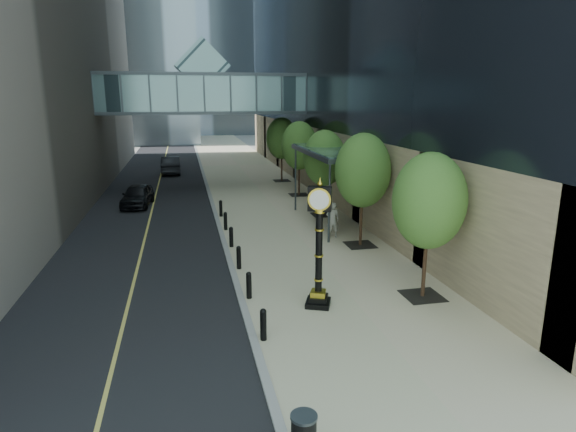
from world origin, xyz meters
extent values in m
plane|color=gray|center=(0.00, 0.00, 0.00)|extent=(320.00, 320.00, 0.00)
cube|color=black|center=(-7.00, 40.00, 0.01)|extent=(8.00, 180.00, 0.02)
cube|color=#BAB18F|center=(1.00, 40.00, 0.03)|extent=(8.00, 180.00, 0.06)
cube|color=gray|center=(-3.00, 40.00, 0.04)|extent=(0.25, 180.00, 0.07)
cube|color=#44636D|center=(-3.00, 28.00, 7.50)|extent=(17.00, 4.00, 3.00)
cube|color=#383F44|center=(-3.00, 28.00, 6.05)|extent=(17.00, 4.20, 0.25)
cube|color=#383F44|center=(-3.00, 28.00, 8.95)|extent=(17.00, 4.20, 0.25)
cube|color=#44636D|center=(-3.00, 28.00, 9.60)|extent=(4.24, 3.00, 4.24)
cube|color=#383F44|center=(3.50, 14.00, 4.20)|extent=(3.00, 8.00, 0.25)
cube|color=#44636D|center=(3.50, 14.00, 4.35)|extent=(2.80, 7.80, 0.06)
cylinder|color=#383F44|center=(2.20, 10.30, 2.10)|extent=(0.12, 0.12, 4.20)
cylinder|color=#383F44|center=(2.20, 17.70, 2.10)|extent=(0.12, 0.12, 4.20)
cylinder|color=black|center=(-2.70, 1.00, 0.51)|extent=(0.20, 0.20, 0.90)
cylinder|color=black|center=(-2.70, 4.20, 0.51)|extent=(0.20, 0.20, 0.90)
cylinder|color=black|center=(-2.70, 7.40, 0.51)|extent=(0.20, 0.20, 0.90)
cylinder|color=black|center=(-2.70, 10.60, 0.51)|extent=(0.20, 0.20, 0.90)
cylinder|color=black|center=(-2.70, 13.80, 0.51)|extent=(0.20, 0.20, 0.90)
cylinder|color=black|center=(-2.70, 17.00, 0.51)|extent=(0.20, 0.20, 0.90)
cube|color=black|center=(3.60, 3.00, 0.07)|extent=(1.40, 1.40, 0.02)
cylinder|color=#3D2419|center=(3.60, 3.00, 1.48)|extent=(0.14, 0.14, 2.84)
ellipsoid|color=#386726|center=(3.60, 3.00, 3.67)|extent=(2.60, 2.60, 3.47)
cube|color=black|center=(3.60, 9.50, 0.07)|extent=(1.40, 1.40, 0.02)
cylinder|color=#3D2419|center=(3.60, 9.50, 1.53)|extent=(0.14, 0.14, 2.94)
ellipsoid|color=#386726|center=(3.60, 9.50, 3.81)|extent=(2.70, 2.70, 3.60)
cube|color=black|center=(3.60, 16.00, 0.07)|extent=(1.40, 1.40, 0.02)
cylinder|color=#3D2419|center=(3.60, 16.00, 1.46)|extent=(0.14, 0.14, 2.80)
ellipsoid|color=#386726|center=(3.60, 16.00, 3.63)|extent=(2.57, 2.57, 3.43)
cube|color=black|center=(3.60, 22.50, 0.07)|extent=(1.40, 1.40, 0.02)
cylinder|color=#3D2419|center=(3.60, 22.50, 1.52)|extent=(0.14, 0.14, 2.91)
ellipsoid|color=#386726|center=(3.60, 22.50, 3.77)|extent=(2.67, 2.67, 3.56)
cube|color=black|center=(3.60, 29.00, 0.07)|extent=(1.40, 1.40, 0.02)
cylinder|color=#3D2419|center=(3.60, 29.00, 1.52)|extent=(0.14, 0.14, 2.93)
ellipsoid|color=#386726|center=(3.60, 29.00, 3.78)|extent=(2.68, 2.68, 3.58)
cube|color=black|center=(-0.40, 3.04, 0.15)|extent=(1.09, 1.09, 0.19)
cube|color=black|center=(-0.40, 3.04, 0.34)|extent=(0.85, 0.85, 0.19)
cube|color=yellow|center=(-0.40, 3.04, 0.52)|extent=(0.67, 0.67, 0.19)
cylinder|color=black|center=(-0.40, 3.04, 2.06)|extent=(0.24, 0.24, 2.88)
cube|color=black|center=(-0.40, 3.04, 3.92)|extent=(0.84, 0.56, 0.84)
cylinder|color=white|center=(-0.40, 3.20, 3.92)|extent=(0.62, 0.28, 0.65)
cylinder|color=white|center=(-0.40, 2.87, 3.92)|extent=(0.62, 0.28, 0.65)
sphere|color=yellow|center=(-0.40, 3.04, 4.43)|extent=(0.19, 0.19, 0.19)
imported|color=#A19E94|center=(2.66, 11.13, 1.00)|extent=(0.74, 0.54, 1.88)
imported|color=black|center=(-7.99, 21.30, 0.76)|extent=(2.21, 4.50, 1.48)
imported|color=black|center=(-6.01, 35.75, 0.85)|extent=(1.76, 5.02, 1.65)
camera|label=1|loc=(-4.80, -12.14, 7.22)|focal=30.00mm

